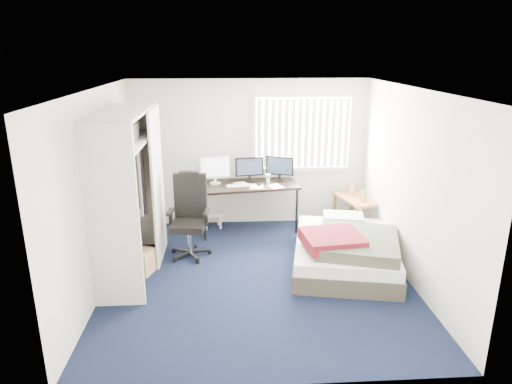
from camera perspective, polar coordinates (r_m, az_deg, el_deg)
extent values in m
plane|color=black|center=(6.30, 0.22, -10.56)|extent=(4.20, 4.20, 0.00)
plane|color=silver|center=(7.85, -0.79, 4.86)|extent=(4.00, 0.00, 4.00)
plane|color=silver|center=(3.87, 2.34, -8.76)|extent=(4.00, 0.00, 4.00)
plane|color=silver|center=(6.03, -19.09, 0.00)|extent=(0.00, 4.20, 4.20)
plane|color=silver|center=(6.27, 18.79, 0.69)|extent=(0.00, 4.20, 4.20)
plane|color=white|center=(5.58, 0.25, 12.74)|extent=(4.20, 4.20, 0.00)
cube|color=white|center=(7.85, 5.83, 7.39)|extent=(1.60, 0.02, 1.20)
cube|color=beige|center=(7.74, 6.01, 11.95)|extent=(1.72, 0.06, 0.06)
cube|color=beige|center=(7.96, 5.73, 2.88)|extent=(1.72, 0.06, 0.06)
cube|color=white|center=(7.80, 5.90, 7.31)|extent=(1.60, 0.04, 1.16)
cube|color=beige|center=(5.45, -17.49, -3.33)|extent=(0.60, 0.04, 2.20)
cube|color=beige|center=(7.13, -14.21, 1.78)|extent=(0.60, 0.04, 2.20)
cube|color=beige|center=(6.05, -16.48, 9.54)|extent=(0.60, 1.80, 0.04)
cube|color=beige|center=(6.11, -16.18, 6.01)|extent=(0.56, 1.74, 0.03)
cylinder|color=silver|center=(6.13, -16.08, 4.91)|extent=(0.03, 1.72, 0.03)
cube|color=#26262B|center=(6.14, -15.92, 0.61)|extent=(0.38, 1.10, 0.90)
cube|color=beige|center=(6.64, -12.17, 0.80)|extent=(0.03, 0.90, 2.20)
cube|color=white|center=(5.65, -17.23, 6.44)|extent=(0.38, 0.30, 0.24)
cube|color=gray|center=(6.13, -16.18, 7.25)|extent=(0.34, 0.28, 0.22)
cube|color=black|center=(7.60, -1.04, 0.89)|extent=(1.74, 0.99, 0.04)
cylinder|color=black|center=(7.33, -6.44, -3.22)|extent=(0.04, 0.04, 0.77)
cylinder|color=black|center=(7.94, -6.89, -1.60)|extent=(0.04, 0.04, 0.77)
cylinder|color=black|center=(7.60, 5.11, -2.41)|extent=(0.04, 0.04, 0.77)
cylinder|color=black|center=(8.19, 3.82, -0.91)|extent=(0.04, 0.04, 0.77)
cube|color=white|center=(7.57, -5.17, 3.11)|extent=(0.50, 0.10, 0.36)
cube|color=white|center=(7.57, -5.17, 3.11)|extent=(0.45, 0.07, 0.31)
cube|color=black|center=(7.66, -0.83, 3.19)|extent=(0.48, 0.10, 0.32)
cube|color=#1E2838|center=(7.66, -0.83, 3.19)|extent=(0.43, 0.07, 0.27)
cube|color=black|center=(7.73, 3.00, 3.30)|extent=(0.48, 0.10, 0.32)
cube|color=#1E2838|center=(7.73, 3.00, 3.30)|extent=(0.43, 0.07, 0.27)
cube|color=white|center=(7.46, -2.13, 0.79)|extent=(0.42, 0.19, 0.02)
cube|color=black|center=(7.52, 0.35, 0.96)|extent=(0.07, 0.11, 0.02)
cylinder|color=silver|center=(7.59, 1.48, 1.64)|extent=(0.08, 0.08, 0.16)
cube|color=white|center=(7.60, -1.04, 1.04)|extent=(0.34, 0.32, 0.00)
cube|color=black|center=(6.94, -8.25, -7.43)|extent=(0.65, 0.65, 0.12)
cylinder|color=silver|center=(6.86, -8.33, -5.88)|extent=(0.06, 0.06, 0.39)
cube|color=black|center=(6.78, -8.41, -4.14)|extent=(0.54, 0.54, 0.10)
cube|color=black|center=(6.85, -8.18, -0.41)|extent=(0.50, 0.16, 0.68)
cube|color=black|center=(6.77, -8.28, 1.95)|extent=(0.30, 0.15, 0.16)
cube|color=black|center=(6.76, -10.67, -2.45)|extent=(0.10, 0.28, 0.04)
cube|color=black|center=(6.66, -6.26, -2.57)|extent=(0.10, 0.28, 0.04)
cube|color=white|center=(7.88, -5.50, -2.69)|extent=(0.38, 0.33, 0.03)
cylinder|color=white|center=(7.83, -6.24, -3.91)|extent=(0.04, 0.04, 0.25)
cylinder|color=white|center=(7.99, -6.46, -3.46)|extent=(0.04, 0.04, 0.25)
cylinder|color=white|center=(7.87, -4.48, -3.74)|extent=(0.04, 0.04, 0.25)
cylinder|color=white|center=(8.03, -4.73, -3.30)|extent=(0.04, 0.04, 0.25)
cube|color=brown|center=(7.78, 12.42, -0.85)|extent=(0.65, 0.95, 0.04)
cube|color=brown|center=(7.48, 12.70, -4.02)|extent=(0.05, 0.05, 0.55)
cube|color=brown|center=(8.11, 9.78, -2.16)|extent=(0.05, 0.05, 0.55)
cube|color=brown|center=(7.67, 14.92, -3.66)|extent=(0.05, 0.05, 0.55)
cube|color=brown|center=(8.28, 11.90, -1.87)|extent=(0.05, 0.05, 0.55)
cube|color=brown|center=(7.59, 13.23, -0.48)|extent=(0.06, 0.14, 0.18)
cube|color=brown|center=(7.85, 11.97, 0.19)|extent=(0.06, 0.14, 0.18)
cube|color=#3B362B|center=(6.67, 10.94, -8.06)|extent=(1.72, 2.08, 0.24)
cube|color=white|center=(6.59, 11.04, -6.54)|extent=(1.67, 2.04, 0.17)
cube|color=#AEB6A8|center=(7.13, 10.84, -3.32)|extent=(0.67, 0.51, 0.14)
cube|color=#323628|center=(6.32, 12.60, -6.26)|extent=(1.33, 1.40, 0.18)
cube|color=#560E16|center=(6.17, 9.47, -5.90)|extent=(0.83, 0.78, 0.16)
cube|color=tan|center=(6.57, -14.60, -8.35)|extent=(0.51, 0.45, 0.32)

